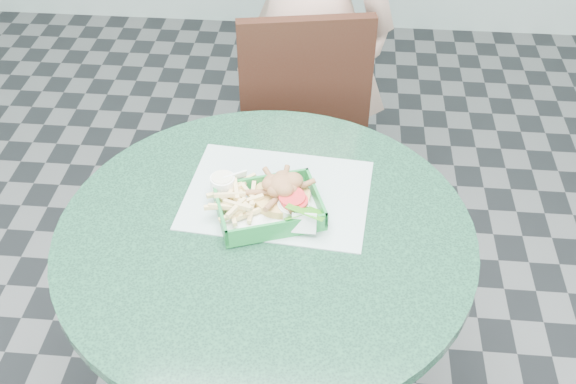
# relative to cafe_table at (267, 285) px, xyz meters

# --- Properties ---
(cafe_table) EXTENTS (0.96, 0.96, 0.75)m
(cafe_table) POSITION_rel_cafe_table_xyz_m (0.00, 0.00, 0.00)
(cafe_table) COLOR black
(cafe_table) RESTS_ON floor
(dining_chair) EXTENTS (0.42, 0.42, 0.93)m
(dining_chair) POSITION_rel_cafe_table_xyz_m (0.04, 0.62, -0.05)
(dining_chair) COLOR #3E2015
(dining_chair) RESTS_ON floor
(placemat) EXTENTS (0.46, 0.36, 0.00)m
(placemat) POSITION_rel_cafe_table_xyz_m (0.02, 0.12, 0.17)
(placemat) COLOR #9EB6B2
(placemat) RESTS_ON cafe_table
(food_basket) EXTENTS (0.23, 0.17, 0.05)m
(food_basket) POSITION_rel_cafe_table_xyz_m (0.00, 0.05, 0.19)
(food_basket) COLOR #1B7B35
(food_basket) RESTS_ON placemat
(crab_sandwich) EXTENTS (0.13, 0.13, 0.08)m
(crab_sandwich) POSITION_rel_cafe_table_xyz_m (0.04, 0.07, 0.22)
(crab_sandwich) COLOR tan
(crab_sandwich) RESTS_ON food_basket
(fries_pile) EXTENTS (0.14, 0.15, 0.05)m
(fries_pile) POSITION_rel_cafe_table_xyz_m (-0.07, 0.09, 0.21)
(fries_pile) COLOR #F3D185
(fries_pile) RESTS_ON food_basket
(sauce_ramekin) EXTENTS (0.06, 0.06, 0.03)m
(sauce_ramekin) POSITION_rel_cafe_table_xyz_m (-0.09, 0.13, 0.22)
(sauce_ramekin) COLOR white
(sauce_ramekin) RESTS_ON food_basket
(garnish_cup) EXTENTS (0.11, 0.11, 0.04)m
(garnish_cup) POSITION_rel_cafe_table_xyz_m (0.07, 0.02, 0.21)
(garnish_cup) COLOR silver
(garnish_cup) RESTS_ON food_basket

